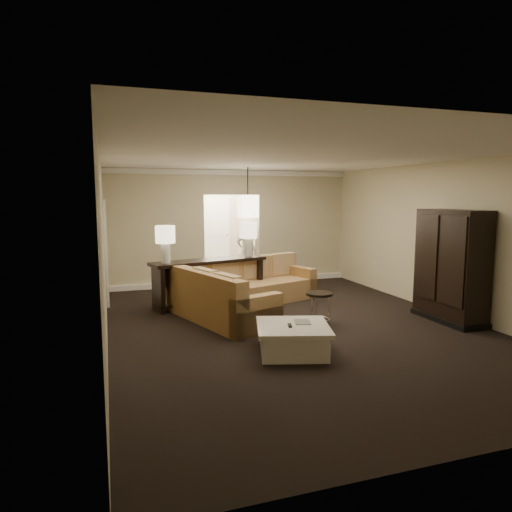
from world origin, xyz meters
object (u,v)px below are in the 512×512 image
object	(u,v)px
sectional_sofa	(241,291)
console_table	(210,278)
armoire	(451,268)
person	(246,248)
coffee_table	(293,338)
drink_table	(319,302)

from	to	relation	value
sectional_sofa	console_table	world-z (taller)	same
armoire	person	xyz separation A→B (m)	(-2.24, 4.79, -0.08)
console_table	person	xyz separation A→B (m)	(1.47, 2.30, 0.30)
console_table	armoire	xyz separation A→B (m)	(3.71, -2.49, 0.38)
coffee_table	drink_table	size ratio (longest dim) A/B	2.20
coffee_table	armoire	bearing A→B (deg)	11.72
console_table	drink_table	size ratio (longest dim) A/B	4.35
console_table	drink_table	bearing A→B (deg)	-69.59
sectional_sofa	drink_table	bearing A→B (deg)	-73.91
sectional_sofa	coffee_table	distance (m)	2.54
console_table	drink_table	distance (m)	2.48
sectional_sofa	armoire	world-z (taller)	armoire
sectional_sofa	coffee_table	world-z (taller)	sectional_sofa
sectional_sofa	drink_table	size ratio (longest dim) A/B	5.76
drink_table	coffee_table	bearing A→B (deg)	-130.13
armoire	console_table	bearing A→B (deg)	146.18
coffee_table	console_table	bearing A→B (deg)	98.63
sectional_sofa	armoire	bearing A→B (deg)	-48.44
console_table	drink_table	world-z (taller)	console_table
armoire	sectional_sofa	bearing A→B (deg)	150.14
sectional_sofa	coffee_table	xyz separation A→B (m)	(0.01, -2.53, -0.16)
armoire	coffee_table	bearing A→B (deg)	-168.28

